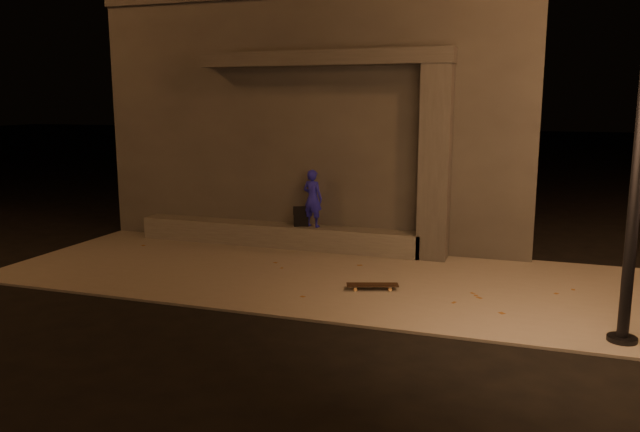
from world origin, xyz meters
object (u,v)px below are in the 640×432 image
(column, at_px, (435,163))
(skateboard, at_px, (372,285))
(skateboarder, at_px, (313,198))
(backpack, at_px, (301,219))

(column, xyz_separation_m, skateboard, (-0.58, -2.36, -1.73))
(column, relative_size, skateboard, 4.28)
(skateboarder, bearing_deg, column, -166.82)
(skateboarder, bearing_deg, backpack, 13.18)
(skateboarder, height_order, skateboard, skateboarder)
(column, height_order, backpack, column)
(backpack, relative_size, skateboard, 0.49)
(column, xyz_separation_m, skateboarder, (-2.41, 0.00, -0.77))
(backpack, distance_m, skateboard, 3.19)
(skateboarder, bearing_deg, skateboard, 141.09)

